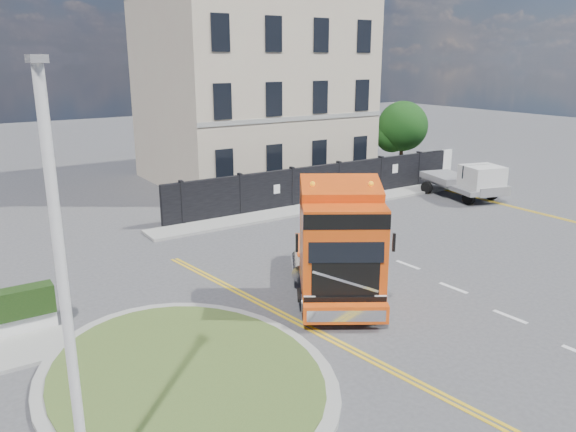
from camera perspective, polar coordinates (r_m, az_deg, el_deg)
ground at (r=19.76m, az=5.13°, el=-6.28°), size 120.00×120.00×0.00m
traffic_island at (r=14.18m, az=-10.44°, el=-15.53°), size 6.80×6.80×0.17m
hoarding_fence at (r=30.14m, az=4.47°, el=3.44°), size 18.80×0.25×2.00m
georgian_building at (r=35.45m, az=-3.66°, el=13.07°), size 12.30×10.30×12.80m
tree at (r=37.19m, az=11.32°, el=8.71°), size 3.20×3.20×4.80m
pavement_far at (r=29.33m, az=4.64°, el=1.20°), size 20.00×1.60×0.12m
truck at (r=17.46m, az=5.19°, el=-3.30°), size 5.38×6.65×3.82m
flatbed_pickup at (r=31.71m, az=18.26°, el=3.40°), size 3.00×5.07×1.96m
lamppost_island at (r=9.15m, az=-21.72°, el=-8.01°), size 0.23×0.46×7.43m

